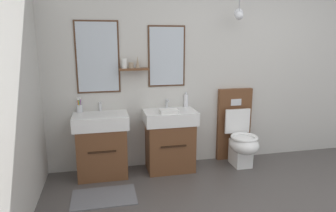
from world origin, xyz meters
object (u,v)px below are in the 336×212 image
(toilet, at_px, (239,136))
(vanity_sink_left, at_px, (102,144))
(toothbrush_cup, at_px, (80,108))
(folded_hand_towel, at_px, (169,111))
(vanity_sink_right, at_px, (170,139))
(soap_dispenser, at_px, (186,101))

(toilet, bearing_deg, vanity_sink_left, 179.54)
(toilet, bearing_deg, toothbrush_cup, 175.51)
(toilet, relative_size, folded_hand_towel, 4.55)
(vanity_sink_left, distance_m, toilet, 1.81)
(vanity_sink_right, bearing_deg, soap_dispenser, 31.48)
(toothbrush_cup, distance_m, folded_hand_towel, 1.09)
(vanity_sink_left, distance_m, vanity_sink_right, 0.85)
(vanity_sink_left, xyz_separation_m, soap_dispenser, (1.11, 0.16, 0.46))
(vanity_sink_left, xyz_separation_m, folded_hand_towel, (0.81, -0.13, 0.40))
(toilet, height_order, toothbrush_cup, toilet)
(vanity_sink_left, relative_size, soap_dispenser, 3.92)
(vanity_sink_right, height_order, soap_dispenser, soap_dispenser)
(vanity_sink_right, relative_size, soap_dispenser, 3.92)
(vanity_sink_right, xyz_separation_m, toothbrush_cup, (-1.10, 0.15, 0.43))
(soap_dispenser, xyz_separation_m, folded_hand_towel, (-0.30, -0.28, -0.06))
(toilet, xyz_separation_m, folded_hand_towel, (-0.99, -0.11, 0.43))
(vanity_sink_right, xyz_separation_m, toilet, (0.95, -0.01, -0.03))
(vanity_sink_left, relative_size, folded_hand_towel, 3.55)
(vanity_sink_left, height_order, toothbrush_cup, toothbrush_cup)
(vanity_sink_left, height_order, vanity_sink_right, same)
(vanity_sink_right, xyz_separation_m, soap_dispenser, (0.26, 0.16, 0.46))
(vanity_sink_right, relative_size, folded_hand_towel, 3.55)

